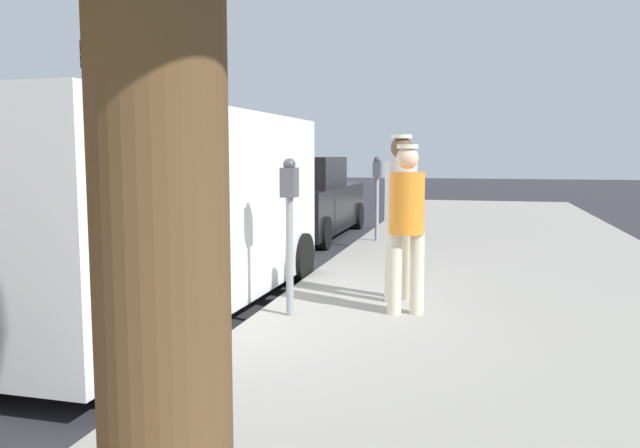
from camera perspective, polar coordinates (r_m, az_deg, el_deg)
name	(u,v)px	position (r m, az deg, el deg)	size (l,w,h in m)	color
ground_plane	(172,317)	(6.96, -13.07, -8.10)	(80.00, 80.00, 0.00)	#2D2D33
sidewalk_slab	(519,332)	(6.24, 17.41, -9.20)	(5.00, 32.00, 0.15)	#9E998E
parking_meter_near	(290,210)	(6.09, -2.75, 1.30)	(0.14, 0.18, 1.52)	gray
parking_meter_far	(377,184)	(11.50, 5.13, 3.62)	(0.14, 0.18, 1.52)	gray
pedestrian_in_gray	(401,206)	(6.77, 7.24, 1.61)	(0.34, 0.34, 1.76)	beige
pedestrian_in_orange	(407,218)	(6.20, 7.75, 0.51)	(0.35, 0.34, 1.65)	beige
parked_van	(154,208)	(6.78, -14.66, 1.39)	(2.24, 5.25, 2.15)	white
parked_sedan_ahead	(301,201)	(13.13, -1.73, 2.08)	(1.96, 4.41, 1.65)	black
traffic_light_corner	(129,92)	(19.97, -16.74, 11.21)	(2.48, 0.42, 5.20)	black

